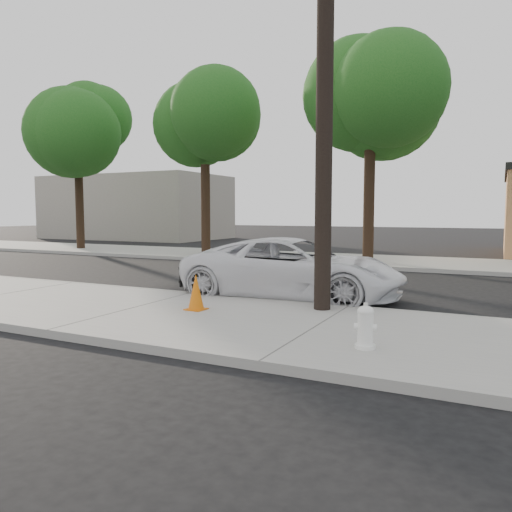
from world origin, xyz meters
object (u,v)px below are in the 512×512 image
(police_cruiser, at_px, (293,268))
(utility_pole, at_px, (325,83))
(traffic_cone, at_px, (196,292))
(fire_hydrant, at_px, (365,328))

(police_cruiser, bearing_deg, utility_pole, -144.69)
(utility_pole, relative_size, traffic_cone, 12.25)
(police_cruiser, distance_m, fire_hydrant, 5.11)
(utility_pole, relative_size, police_cruiser, 1.66)
(police_cruiser, distance_m, traffic_cone, 3.05)
(fire_hydrant, bearing_deg, traffic_cone, 148.83)
(police_cruiser, bearing_deg, traffic_cone, 158.55)
(utility_pole, distance_m, police_cruiser, 4.49)
(police_cruiser, bearing_deg, fire_hydrant, -148.99)
(utility_pole, distance_m, traffic_cone, 4.93)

